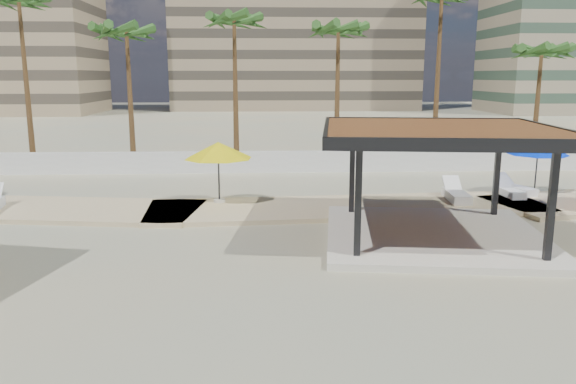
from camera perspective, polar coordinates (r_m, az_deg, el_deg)
name	(u,v)px	position (r m, az deg, el deg)	size (l,w,h in m)	color
ground	(317,269)	(15.89, 2.92, -7.79)	(200.00, 200.00, 0.00)	tan
promenade	(346,204)	(23.43, 5.95, -1.26)	(44.45, 7.97, 0.24)	#C6B284
boundary_wall	(288,162)	(31.29, 0.04, 3.09)	(56.00, 0.30, 1.20)	silver
building_mid	(294,18)	(93.49, 0.64, 17.25)	(38.00, 16.00, 30.40)	#847259
pavilion_central	(437,172)	(18.86, 14.93, 1.95)	(8.24, 8.24, 3.74)	beige
umbrella_b	(218,151)	(22.99, -7.11, 4.20)	(3.50, 3.50, 2.49)	beige
umbrella_d	(538,148)	(27.21, 24.08, 4.13)	(3.46, 3.46, 2.33)	beige
lounger_b	(456,195)	(24.61, 16.72, -0.29)	(0.89, 2.31, 0.86)	white
lounger_c	(515,189)	(26.92, 22.04, 0.31)	(1.30, 2.19, 0.79)	white
lounger_d	(509,192)	(26.24, 21.58, 0.03)	(0.68, 1.93, 0.72)	white
palm_b	(19,7)	(36.39, -25.64, 16.59)	(3.00, 3.00, 10.30)	brown
palm_c	(127,38)	(33.89, -16.07, 14.84)	(3.00, 3.00, 8.52)	brown
palm_d	(234,27)	(33.94, -5.49, 16.39)	(3.00, 3.00, 9.24)	brown
palm_e	(338,35)	(33.68, 5.14, 15.58)	(3.00, 3.00, 8.71)	brown
palm_f	(441,4)	(35.35, 15.33, 17.98)	(3.00, 3.00, 10.64)	brown
palm_g	(541,56)	(37.01, 24.35, 12.51)	(3.00, 3.00, 7.52)	brown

